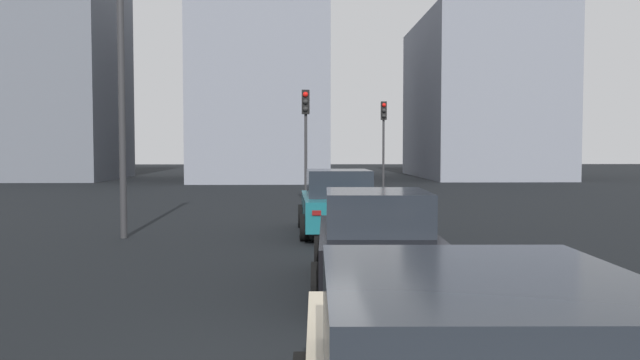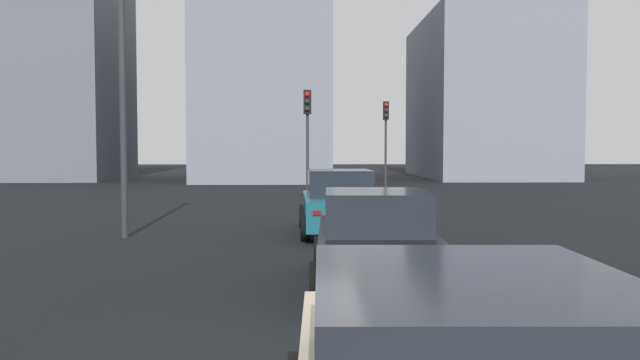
% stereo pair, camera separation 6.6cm
% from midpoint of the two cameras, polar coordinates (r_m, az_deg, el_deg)
% --- Properties ---
extents(car_teal_left_lead, '(4.19, 2.05, 1.64)m').
position_cam_midpoint_polar(car_teal_left_lead, '(16.24, 1.50, -2.10)').
color(car_teal_left_lead, '#19606B').
rests_on(car_teal_left_lead, ground_plane).
extents(car_black_left_second, '(4.23, 2.07, 1.54)m').
position_cam_midpoint_polar(car_black_left_second, '(9.96, 4.82, -5.50)').
color(car_black_left_second, black).
rests_on(car_black_left_second, ground_plane).
extents(traffic_light_near_left, '(0.32, 0.29, 4.35)m').
position_cam_midpoint_polar(traffic_light_near_left, '(23.91, -1.37, 5.11)').
color(traffic_light_near_left, '#2D2D30').
rests_on(traffic_light_near_left, ground_plane).
extents(traffic_light_near_right, '(0.32, 0.28, 4.48)m').
position_cam_midpoint_polar(traffic_light_near_right, '(31.68, 5.65, 4.70)').
color(traffic_light_near_right, '#2D2D30').
rests_on(traffic_light_near_right, ground_plane).
extents(street_lamp_kerbside, '(0.56, 0.36, 6.74)m').
position_cam_midpoint_polar(street_lamp_kerbside, '(16.23, -17.44, 9.18)').
color(street_lamp_kerbside, '#2D2D30').
rests_on(street_lamp_kerbside, ground_plane).
extents(building_facade_left, '(15.22, 9.08, 11.76)m').
position_cam_midpoint_polar(building_facade_left, '(49.81, 13.99, 7.04)').
color(building_facade_left, gray).
rests_on(building_facade_left, ground_plane).
extents(building_facade_center, '(14.35, 8.72, 12.79)m').
position_cam_midpoint_polar(building_facade_center, '(45.45, -5.05, 8.17)').
color(building_facade_center, gray).
rests_on(building_facade_center, ground_plane).
extents(building_facade_right, '(9.95, 7.16, 16.55)m').
position_cam_midpoint_polar(building_facade_right, '(48.68, -21.99, 9.85)').
color(building_facade_right, slate).
rests_on(building_facade_right, ground_plane).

